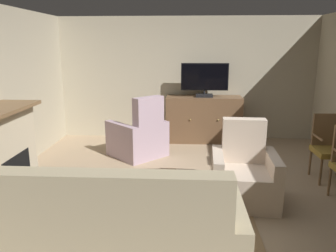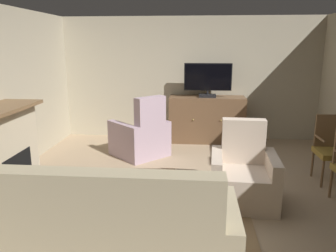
{
  "view_description": "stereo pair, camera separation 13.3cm",
  "coord_description": "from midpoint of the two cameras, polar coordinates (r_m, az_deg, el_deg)",
  "views": [
    {
      "loc": [
        0.03,
        -4.38,
        2.01
      ],
      "look_at": [
        -0.24,
        0.26,
        0.88
      ],
      "focal_mm": 35.96,
      "sensor_mm": 36.0,
      "label": 1
    },
    {
      "loc": [
        0.17,
        -4.37,
        2.01
      ],
      "look_at": [
        -0.24,
        0.26,
        0.88
      ],
      "focal_mm": 35.96,
      "sensor_mm": 36.0,
      "label": 2
    }
  ],
  "objects": [
    {
      "name": "side_chair_beside_plant",
      "position": [
        5.6,
        25.19,
        -3.07
      ],
      "size": [
        0.5,
        0.49,
        0.99
      ],
      "color": "olive",
      "rests_on": "ground_plane"
    },
    {
      "name": "television",
      "position": [
        6.93,
        5.67,
        7.91
      ],
      "size": [
        0.96,
        0.2,
        0.69
      ],
      "color": "black",
      "rests_on": "tv_cabinet"
    },
    {
      "name": "ground_plane",
      "position": [
        4.82,
        1.87,
        -11.22
      ],
      "size": [
        6.04,
        6.35,
        0.04
      ],
      "primitive_type": "cube",
      "color": "tan"
    },
    {
      "name": "tv_remote",
      "position": [
        4.21,
        -9.29,
        -8.77
      ],
      "size": [
        0.15,
        0.16,
        0.02
      ],
      "primitive_type": "cube",
      "rotation": [
        0.0,
        0.0,
        5.43
      ],
      "color": "black",
      "rests_on": "coffee_table"
    },
    {
      "name": "armchair_in_far_corner",
      "position": [
        4.51,
        11.93,
        -8.34
      ],
      "size": [
        0.87,
        0.84,
        1.05
      ],
      "color": "#C6B29E",
      "rests_on": "ground_plane"
    },
    {
      "name": "coffee_table",
      "position": [
        4.31,
        -6.24,
        -8.96
      ],
      "size": [
        1.04,
        0.56,
        0.4
      ],
      "color": "#422B19",
      "rests_on": "ground_plane"
    },
    {
      "name": "wall_back",
      "position": [
        7.33,
        2.56,
        8.04
      ],
      "size": [
        6.04,
        0.1,
        2.58
      ],
      "primitive_type": "cube",
      "color": "#B2A88E",
      "rests_on": "ground_plane"
    },
    {
      "name": "armchair_by_fireplace",
      "position": [
        6.18,
        -5.55,
        -1.96
      ],
      "size": [
        1.19,
        1.19,
        1.13
      ],
      "color": "#AD93A3",
      "rests_on": "ground_plane"
    },
    {
      "name": "folded_newspaper",
      "position": [
        4.26,
        -4.14,
        -8.43
      ],
      "size": [
        0.33,
        0.27,
        0.01
      ],
      "primitive_type": "cube",
      "rotation": [
        0.0,
        0.0,
        -0.18
      ],
      "color": "silver",
      "rests_on": "coffee_table"
    },
    {
      "name": "tv_cabinet",
      "position": [
        7.12,
        5.5,
        1.0
      ],
      "size": [
        1.56,
        0.58,
        0.95
      ],
      "color": "#4A3523",
      "rests_on": "ground_plane"
    },
    {
      "name": "rug_central",
      "position": [
        4.38,
        -3.21,
        -13.57
      ],
      "size": [
        2.4,
        1.96,
        0.01
      ],
      "primitive_type": "cube",
      "color": "#8E704C",
      "rests_on": "ground_plane"
    },
    {
      "name": "sofa_floral",
      "position": [
        3.17,
        -9.61,
        -18.17
      ],
      "size": [
        2.22,
        0.9,
        1.07
      ],
      "color": "tan",
      "rests_on": "ground_plane"
    },
    {
      "name": "fireplace",
      "position": [
        5.03,
        -27.3,
        -4.42
      ],
      "size": [
        0.95,
        1.45,
        1.21
      ],
      "color": "#4C4C51",
      "rests_on": "ground_plane"
    }
  ]
}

